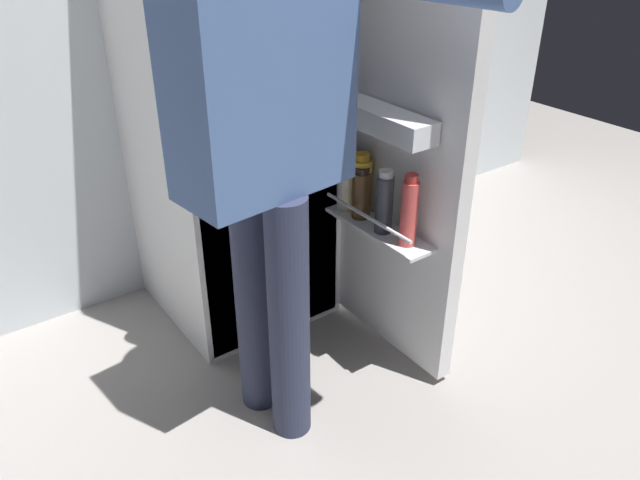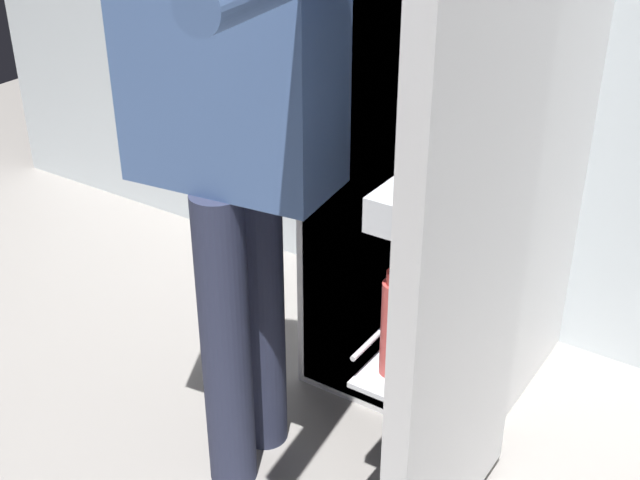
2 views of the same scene
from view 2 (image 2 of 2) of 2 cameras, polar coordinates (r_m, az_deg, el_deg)
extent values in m
plane|color=gray|center=(2.29, 1.09, -15.06)|extent=(6.64, 6.64, 0.00)
cube|color=white|center=(2.25, 9.05, 10.64)|extent=(0.58, 0.62, 1.80)
cube|color=white|center=(2.00, 5.28, 8.47)|extent=(0.54, 0.01, 1.76)
cube|color=white|center=(2.05, 5.85, 7.70)|extent=(0.50, 0.09, 0.01)
cube|color=white|center=(1.63, 10.43, 3.47)|extent=(0.06, 0.56, 1.74)
cube|color=white|center=(1.86, 6.93, -6.75)|extent=(0.12, 0.44, 0.01)
cylinder|color=silver|center=(1.84, 5.60, -4.71)|extent=(0.01, 0.42, 0.01)
cube|color=white|center=(1.67, 7.66, 3.62)|extent=(0.10, 0.37, 0.07)
cylinder|color=brown|center=(1.88, 8.38, -3.18)|extent=(0.06, 0.06, 0.16)
cylinder|color=black|center=(1.84, 8.58, -0.75)|extent=(0.05, 0.05, 0.02)
cylinder|color=#EDE5CC|center=(1.94, 9.39, -2.22)|extent=(0.06, 0.06, 0.16)
cylinder|color=#B78933|center=(1.90, 9.60, 0.08)|extent=(0.05, 0.05, 0.02)
cylinder|color=#DB4C47|center=(1.69, 4.98, -5.96)|extent=(0.05, 0.05, 0.21)
cylinder|color=#B22D28|center=(1.63, 5.16, -2.53)|extent=(0.04, 0.04, 0.03)
cylinder|color=#333842|center=(1.78, 6.49, -4.49)|extent=(0.06, 0.06, 0.19)
cylinder|color=silver|center=(1.72, 6.68, -1.52)|extent=(0.05, 0.05, 0.02)
cylinder|color=gold|center=(1.88, 8.85, -2.60)|extent=(0.07, 0.07, 0.20)
cylinder|color=#BC8419|center=(1.82, 9.11, 0.40)|extent=(0.05, 0.05, 0.02)
cylinder|color=white|center=(1.95, 9.32, -1.85)|extent=(0.05, 0.05, 0.18)
cylinder|color=#335BB2|center=(1.90, 9.55, 0.68)|extent=(0.04, 0.04, 0.02)
cylinder|color=#4C7F3D|center=(2.04, 5.52, 8.87)|extent=(0.08, 0.08, 0.07)
cylinder|color=#2D334C|center=(2.14, -4.02, -4.93)|extent=(0.12, 0.12, 0.80)
cylinder|color=#2D334C|center=(2.03, -6.33, -7.19)|extent=(0.12, 0.12, 0.80)
cube|color=#4C6BA3|center=(1.79, -6.12, 12.36)|extent=(0.47, 0.27, 0.57)
cylinder|color=#4C6BA3|center=(1.98, -2.54, 13.42)|extent=(0.08, 0.08, 0.54)
camera|label=1|loc=(1.85, -58.02, 12.66)|focal=34.78mm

